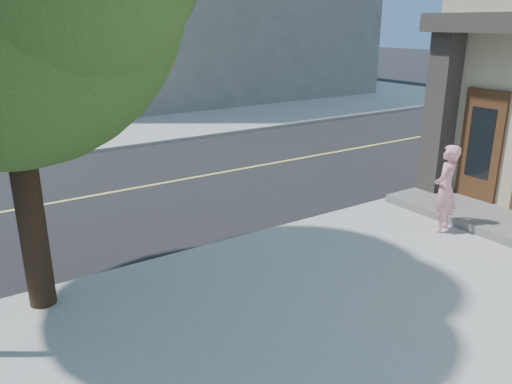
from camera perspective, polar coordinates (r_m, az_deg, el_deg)
ground at (r=9.13m, az=-26.34°, el=-11.24°), size 140.00×140.00×0.00m
sidewalk_ne at (r=33.03m, az=-8.37°, el=11.04°), size 29.00×25.00×0.12m
man_on_phone at (r=11.00m, az=20.40°, el=0.35°), size 0.76×0.62×1.81m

